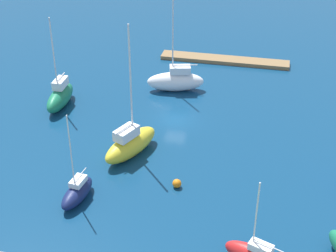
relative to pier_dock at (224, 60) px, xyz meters
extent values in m
plane|color=navy|center=(3.67, 18.81, -0.28)|extent=(160.00, 160.00, 0.00)
cube|color=olive|center=(0.00, 0.00, 0.00)|extent=(19.20, 2.62, 0.55)
ellipsoid|color=#19724C|center=(18.56, 18.54, 0.94)|extent=(2.31, 7.06, 2.42)
cube|color=silver|center=(18.57, 17.98, 2.69)|extent=(1.34, 2.55, 1.08)
cylinder|color=silver|center=(18.55, 18.89, 6.82)|extent=(0.17, 0.17, 9.35)
cylinder|color=silver|center=(18.58, 17.61, 3.38)|extent=(0.20, 2.57, 0.13)
ellipsoid|color=#141E4C|center=(9.63, 35.81, 0.55)|extent=(2.45, 5.19, 1.66)
cube|color=silver|center=(9.58, 35.42, 1.66)|extent=(1.31, 1.93, 0.56)
cylinder|color=silver|center=(9.67, 36.06, 5.27)|extent=(0.12, 0.12, 7.77)
cylinder|color=silver|center=(9.51, 34.92, 2.09)|extent=(0.40, 2.29, 0.10)
ellipsoid|color=yellow|center=(6.82, 27.18, 0.95)|extent=(5.37, 8.12, 2.44)
cube|color=silver|center=(7.07, 27.75, 2.72)|extent=(2.47, 3.16, 1.10)
cylinder|color=silver|center=(6.66, 26.82, 8.24)|extent=(0.19, 0.19, 12.15)
cylinder|color=silver|center=(7.22, 28.11, 3.41)|extent=(1.26, 2.63, 0.15)
cube|color=silver|center=(-7.75, 40.82, 1.97)|extent=(2.12, 1.61, 0.65)
cylinder|color=silver|center=(-7.11, 40.57, 4.82)|extent=(0.13, 0.13, 6.37)
cylinder|color=silver|center=(-8.30, 41.04, 2.44)|extent=(2.41, 1.02, 0.10)
ellipsoid|color=white|center=(5.28, 11.01, 1.01)|extent=(7.93, 4.24, 2.57)
cube|color=silver|center=(4.69, 10.87, 2.77)|extent=(3.00, 2.11, 0.96)
cylinder|color=silver|center=(5.65, 11.10, 7.34)|extent=(0.18, 0.18, 10.09)
cylinder|color=silver|center=(4.07, 10.72, 3.40)|extent=(3.20, 0.91, 0.14)
sphere|color=orange|center=(0.82, 31.82, 0.17)|extent=(0.89, 0.89, 0.89)
camera|label=1|loc=(-6.96, 71.12, 30.51)|focal=54.38mm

